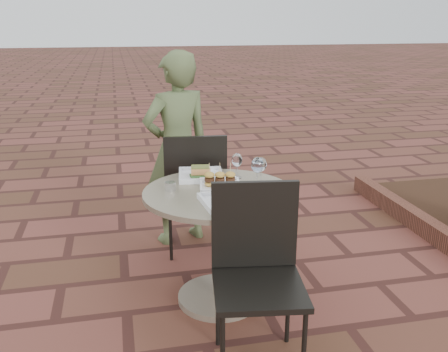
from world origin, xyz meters
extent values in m
plane|color=brown|center=(0.00, 0.00, 0.00)|extent=(60.00, 60.00, 0.00)
cylinder|color=gray|center=(-0.25, 0.03, 0.02)|extent=(0.52, 0.52, 0.04)
cylinder|color=gray|center=(-0.25, 0.03, 0.35)|extent=(0.08, 0.08, 0.70)
cylinder|color=gray|center=(-0.25, 0.03, 0.71)|extent=(0.90, 0.90, 0.03)
cube|color=black|center=(-0.28, 0.81, 0.45)|extent=(0.48, 0.48, 0.03)
cube|color=black|center=(-0.30, 0.61, 0.70)|extent=(0.44, 0.07, 0.46)
cylinder|color=black|center=(-0.08, 0.98, 0.22)|extent=(0.02, 0.02, 0.44)
cylinder|color=black|center=(-0.46, 1.02, 0.22)|extent=(0.02, 0.02, 0.44)
cylinder|color=black|center=(-0.11, 0.61, 0.22)|extent=(0.02, 0.02, 0.44)
cylinder|color=black|center=(-0.49, 0.64, 0.22)|extent=(0.02, 0.02, 0.44)
cube|color=black|center=(-0.19, -0.63, 0.45)|extent=(0.50, 0.50, 0.03)
cube|color=black|center=(-0.17, -0.43, 0.70)|extent=(0.44, 0.09, 0.46)
cylinder|color=black|center=(-0.03, -0.84, 0.22)|extent=(0.02, 0.02, 0.44)
cylinder|color=black|center=(-0.36, -0.41, 0.22)|extent=(0.02, 0.02, 0.44)
cylinder|color=black|center=(0.02, -0.47, 0.22)|extent=(0.02, 0.02, 0.44)
imported|color=#48562F|center=(-0.38, 1.00, 0.74)|extent=(0.63, 0.51, 1.49)
cube|color=white|center=(-0.32, 0.31, 0.74)|extent=(0.31, 0.31, 0.01)
cube|color=#DE8E4E|center=(-0.32, 0.31, 0.78)|extent=(0.13, 0.09, 0.04)
cube|color=brown|center=(-0.32, 0.31, 0.80)|extent=(0.12, 0.09, 0.01)
cube|color=white|center=(-0.24, 0.09, 0.74)|extent=(0.28, 0.28, 0.01)
cube|color=white|center=(-0.25, -0.19, 0.74)|extent=(0.30, 0.30, 0.01)
ellipsoid|color=#EC617A|center=(-0.30, -0.25, 0.75)|extent=(0.05, 0.04, 0.02)
cylinder|color=white|center=(-0.01, 0.07, 0.73)|extent=(0.06, 0.06, 0.00)
cylinder|color=white|center=(-0.01, 0.07, 0.77)|extent=(0.01, 0.01, 0.08)
ellipsoid|color=white|center=(-0.01, 0.07, 0.86)|extent=(0.08, 0.08, 0.10)
cylinder|color=white|center=(-0.01, 0.07, 0.86)|extent=(0.06, 0.06, 0.04)
cylinder|color=white|center=(-0.09, 0.25, 0.73)|extent=(0.06, 0.06, 0.00)
cylinder|color=white|center=(-0.09, 0.25, 0.77)|extent=(0.01, 0.01, 0.07)
ellipsoid|color=white|center=(-0.09, 0.25, 0.85)|extent=(0.07, 0.07, 0.09)
cylinder|color=white|center=(0.02, 0.12, 0.73)|extent=(0.06, 0.06, 0.00)
cylinder|color=white|center=(0.02, 0.12, 0.77)|extent=(0.01, 0.01, 0.07)
ellipsoid|color=white|center=(0.02, 0.12, 0.85)|extent=(0.07, 0.07, 0.09)
cylinder|color=silver|center=(-0.53, 0.11, 0.75)|extent=(0.08, 0.08, 0.05)
camera|label=1|loc=(-0.82, -2.69, 1.70)|focal=40.00mm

